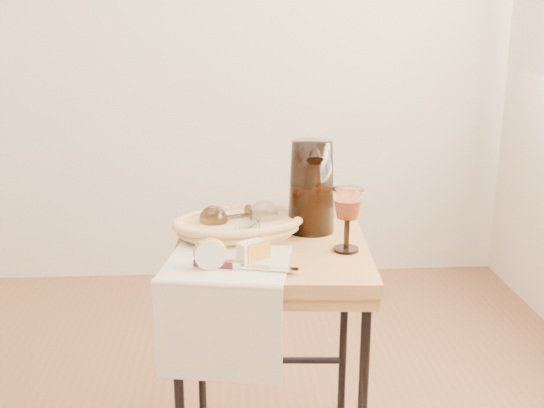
{
  "coord_description": "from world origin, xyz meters",
  "views": [
    {
      "loc": [
        0.53,
        -1.14,
        1.2
      ],
      "look_at": [
        0.62,
        0.4,
        0.75
      ],
      "focal_mm": 42.57,
      "sensor_mm": 36.0,
      "label": 1
    }
  ],
  "objects_px": {
    "side_table": "(272,357)",
    "table_knife": "(241,265)",
    "goblet_lying_a": "(229,217)",
    "pitcher": "(311,187)",
    "bread_basket": "(240,227)",
    "wine_goblet": "(347,220)",
    "apple_half": "(210,252)",
    "tea_towel": "(227,263)",
    "goblet_lying_b": "(258,219)"
  },
  "relations": [
    {
      "from": "bread_basket",
      "to": "table_knife",
      "type": "height_order",
      "value": "bread_basket"
    },
    {
      "from": "bread_basket",
      "to": "wine_goblet",
      "type": "distance_m",
      "value": 0.3
    },
    {
      "from": "bread_basket",
      "to": "goblet_lying_b",
      "type": "height_order",
      "value": "goblet_lying_b"
    },
    {
      "from": "side_table",
      "to": "goblet_lying_a",
      "type": "distance_m",
      "value": 0.39
    },
    {
      "from": "tea_towel",
      "to": "goblet_lying_b",
      "type": "relative_size",
      "value": 2.17
    },
    {
      "from": "wine_goblet",
      "to": "table_knife",
      "type": "height_order",
      "value": "wine_goblet"
    },
    {
      "from": "bread_basket",
      "to": "pitcher",
      "type": "xyz_separation_m",
      "value": [
        0.2,
        0.04,
        0.1
      ]
    },
    {
      "from": "pitcher",
      "to": "side_table",
      "type": "bearing_deg",
      "value": -132.05
    },
    {
      "from": "goblet_lying_a",
      "to": "pitcher",
      "type": "xyz_separation_m",
      "value": [
        0.22,
        0.03,
        0.08
      ]
    },
    {
      "from": "tea_towel",
      "to": "bread_basket",
      "type": "xyz_separation_m",
      "value": [
        0.03,
        0.2,
        0.02
      ]
    },
    {
      "from": "pitcher",
      "to": "tea_towel",
      "type": "bearing_deg",
      "value": -132.4
    },
    {
      "from": "goblet_lying_b",
      "to": "apple_half",
      "type": "xyz_separation_m",
      "value": [
        -0.12,
        -0.21,
        -0.01
      ]
    },
    {
      "from": "side_table",
      "to": "goblet_lying_b",
      "type": "height_order",
      "value": "goblet_lying_b"
    },
    {
      "from": "side_table",
      "to": "table_knife",
      "type": "bearing_deg",
      "value": -116.67
    },
    {
      "from": "wine_goblet",
      "to": "apple_half",
      "type": "distance_m",
      "value": 0.36
    },
    {
      "from": "pitcher",
      "to": "apple_half",
      "type": "xyz_separation_m",
      "value": [
        -0.27,
        -0.27,
        -0.08
      ]
    },
    {
      "from": "pitcher",
      "to": "apple_half",
      "type": "height_order",
      "value": "pitcher"
    },
    {
      "from": "table_knife",
      "to": "goblet_lying_b",
      "type": "bearing_deg",
      "value": 92.19
    },
    {
      "from": "apple_half",
      "to": "table_knife",
      "type": "relative_size",
      "value": 0.32
    },
    {
      "from": "goblet_lying_a",
      "to": "goblet_lying_b",
      "type": "bearing_deg",
      "value": 133.59
    },
    {
      "from": "side_table",
      "to": "goblet_lying_a",
      "type": "relative_size",
      "value": 5.07
    },
    {
      "from": "goblet_lying_a",
      "to": "goblet_lying_b",
      "type": "height_order",
      "value": "goblet_lying_b"
    },
    {
      "from": "tea_towel",
      "to": "goblet_lying_b",
      "type": "bearing_deg",
      "value": 76.17
    },
    {
      "from": "pitcher",
      "to": "apple_half",
      "type": "distance_m",
      "value": 0.39
    },
    {
      "from": "goblet_lying_a",
      "to": "apple_half",
      "type": "relative_size",
      "value": 1.6
    },
    {
      "from": "tea_towel",
      "to": "bread_basket",
      "type": "distance_m",
      "value": 0.21
    },
    {
      "from": "side_table",
      "to": "pitcher",
      "type": "bearing_deg",
      "value": 46.95
    },
    {
      "from": "side_table",
      "to": "bread_basket",
      "type": "bearing_deg",
      "value": 133.13
    },
    {
      "from": "goblet_lying_b",
      "to": "wine_goblet",
      "type": "height_order",
      "value": "wine_goblet"
    },
    {
      "from": "bread_basket",
      "to": "apple_half",
      "type": "bearing_deg",
      "value": -122.84
    },
    {
      "from": "side_table",
      "to": "wine_goblet",
      "type": "xyz_separation_m",
      "value": [
        0.19,
        -0.04,
        0.4
      ]
    },
    {
      "from": "bread_basket",
      "to": "table_knife",
      "type": "relative_size",
      "value": 1.33
    },
    {
      "from": "wine_goblet",
      "to": "apple_half",
      "type": "bearing_deg",
      "value": -163.19
    },
    {
      "from": "apple_half",
      "to": "table_knife",
      "type": "distance_m",
      "value": 0.08
    },
    {
      "from": "pitcher",
      "to": "wine_goblet",
      "type": "height_order",
      "value": "pitcher"
    },
    {
      "from": "bread_basket",
      "to": "apple_half",
      "type": "relative_size",
      "value": 4.14
    },
    {
      "from": "tea_towel",
      "to": "goblet_lying_b",
      "type": "xyz_separation_m",
      "value": [
        0.08,
        0.18,
        0.05
      ]
    },
    {
      "from": "goblet_lying_a",
      "to": "table_knife",
      "type": "distance_m",
      "value": 0.26
    },
    {
      "from": "apple_half",
      "to": "tea_towel",
      "type": "bearing_deg",
      "value": 29.14
    },
    {
      "from": "tea_towel",
      "to": "wine_goblet",
      "type": "bearing_deg",
      "value": 24.03
    },
    {
      "from": "tea_towel",
      "to": "goblet_lying_a",
      "type": "distance_m",
      "value": 0.22
    },
    {
      "from": "tea_towel",
      "to": "goblet_lying_a",
      "type": "bearing_deg",
      "value": 98.5
    },
    {
      "from": "side_table",
      "to": "apple_half",
      "type": "height_order",
      "value": "apple_half"
    },
    {
      "from": "pitcher",
      "to": "wine_goblet",
      "type": "distance_m",
      "value": 0.19
    },
    {
      "from": "goblet_lying_b",
      "to": "wine_goblet",
      "type": "bearing_deg",
      "value": -93.76
    },
    {
      "from": "tea_towel",
      "to": "apple_half",
      "type": "bearing_deg",
      "value": -136.09
    },
    {
      "from": "tea_towel",
      "to": "wine_goblet",
      "type": "distance_m",
      "value": 0.32
    },
    {
      "from": "goblet_lying_a",
      "to": "pitcher",
      "type": "height_order",
      "value": "pitcher"
    },
    {
      "from": "goblet_lying_b",
      "to": "side_table",
      "type": "bearing_deg",
      "value": -131.25
    },
    {
      "from": "goblet_lying_a",
      "to": "table_knife",
      "type": "xyz_separation_m",
      "value": [
        0.03,
        -0.26,
        -0.03
      ]
    }
  ]
}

